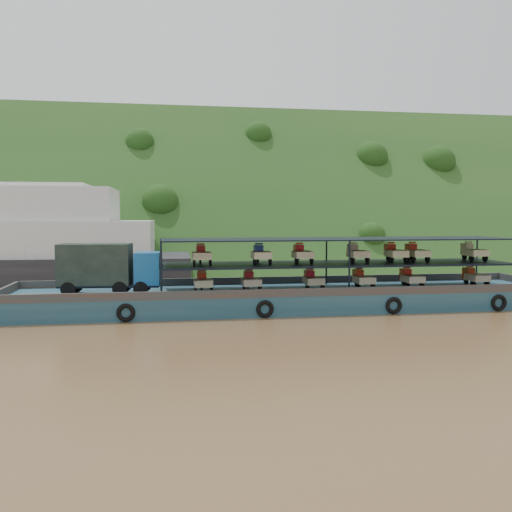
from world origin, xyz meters
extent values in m
plane|color=brown|center=(0.00, 0.00, 0.00)|extent=(160.00, 160.00, 0.00)
cube|color=#173B15|center=(0.00, 36.00, 0.00)|extent=(140.00, 39.60, 39.60)
cube|color=#15374C|center=(-0.59, -0.27, 0.60)|extent=(35.00, 7.00, 1.20)
cube|color=#592D19|center=(-0.59, 3.13, 1.45)|extent=(35.00, 0.20, 0.50)
cube|color=#592D19|center=(-0.59, -3.67, 1.45)|extent=(35.00, 0.20, 0.50)
cube|color=#592D19|center=(-17.99, -0.27, 1.45)|extent=(0.20, 7.00, 0.50)
torus|color=black|center=(-10.59, -3.82, 0.55)|extent=(1.06, 0.26, 1.06)
torus|color=black|center=(-2.59, -3.82, 0.55)|extent=(1.06, 0.26, 1.06)
torus|color=black|center=(5.41, -3.82, 0.55)|extent=(1.06, 0.26, 1.06)
torus|color=black|center=(12.41, -3.82, 0.55)|extent=(1.06, 0.26, 1.06)
cylinder|color=black|center=(-14.08, -1.30, 1.65)|extent=(0.92, 0.39, 0.89)
cylinder|color=black|center=(-13.91, 0.57, 1.65)|extent=(0.92, 0.39, 0.89)
cylinder|color=black|center=(-11.06, -1.57, 1.65)|extent=(0.92, 0.39, 0.89)
cylinder|color=black|center=(-10.89, 0.29, 1.65)|extent=(0.92, 0.39, 0.89)
cylinder|color=black|center=(-9.82, -1.69, 1.65)|extent=(0.92, 0.39, 0.89)
cylinder|color=black|center=(-9.65, 0.18, 1.65)|extent=(0.92, 0.39, 0.89)
cube|color=black|center=(-11.69, -0.58, 1.78)|extent=(6.22, 2.50, 0.18)
cube|color=#155392|center=(-9.38, -0.79, 2.81)|extent=(1.70, 2.27, 1.96)
cube|color=black|center=(-8.62, -0.86, 3.16)|extent=(0.22, 1.78, 0.80)
cube|color=black|center=(-12.57, -0.50, 3.07)|extent=(4.46, 2.52, 2.50)
cube|color=black|center=(2.91, -0.27, 2.86)|extent=(23.00, 5.00, 0.12)
cube|color=black|center=(2.91, -0.27, 4.50)|extent=(23.00, 5.00, 0.08)
cylinder|color=black|center=(-8.59, -2.77, 2.85)|extent=(0.12, 0.12, 3.30)
cylinder|color=black|center=(-8.59, 2.23, 2.85)|extent=(0.12, 0.12, 3.30)
cylinder|color=black|center=(2.91, -2.77, 2.85)|extent=(0.12, 0.12, 3.30)
cylinder|color=black|center=(2.91, 2.23, 2.85)|extent=(0.12, 0.12, 3.30)
cylinder|color=black|center=(14.41, 2.23, 2.85)|extent=(0.12, 0.12, 3.30)
cylinder|color=black|center=(-6.00, 0.78, 1.46)|extent=(0.12, 0.52, 0.52)
cylinder|color=black|center=(-6.50, -1.02, 1.46)|extent=(0.14, 0.52, 0.52)
cylinder|color=black|center=(-5.50, -1.02, 1.46)|extent=(0.14, 0.52, 0.52)
cube|color=beige|center=(-6.00, -0.67, 1.80)|extent=(1.15, 1.50, 0.44)
cube|color=red|center=(-6.00, 0.48, 1.98)|extent=(0.55, 0.80, 0.80)
cube|color=red|center=(-6.00, 0.28, 2.48)|extent=(0.50, 0.10, 0.10)
cylinder|color=black|center=(-2.92, 0.78, 1.46)|extent=(0.12, 0.52, 0.52)
cylinder|color=black|center=(-3.42, -1.02, 1.46)|extent=(0.14, 0.52, 0.52)
cylinder|color=black|center=(-2.42, -1.02, 1.46)|extent=(0.14, 0.52, 0.52)
cube|color=beige|center=(-2.92, -0.67, 1.80)|extent=(1.15, 1.50, 0.44)
cube|color=#B70C15|center=(-2.92, 0.48, 1.98)|extent=(0.55, 0.80, 0.80)
cube|color=#B70C15|center=(-2.92, 0.28, 2.48)|extent=(0.50, 0.10, 0.10)
cylinder|color=black|center=(1.20, 0.78, 1.46)|extent=(0.12, 0.52, 0.52)
cylinder|color=black|center=(0.70, -1.02, 1.46)|extent=(0.14, 0.52, 0.52)
cylinder|color=black|center=(1.70, -1.02, 1.46)|extent=(0.14, 0.52, 0.52)
cube|color=tan|center=(1.20, -0.67, 1.80)|extent=(1.15, 1.50, 0.44)
cube|color=#B30B1B|center=(1.20, 0.48, 1.98)|extent=(0.55, 0.80, 0.80)
cube|color=#B30B1B|center=(1.20, 0.28, 2.48)|extent=(0.50, 0.10, 0.10)
cylinder|color=black|center=(4.62, 0.78, 1.46)|extent=(0.12, 0.52, 0.52)
cylinder|color=black|center=(4.12, -1.02, 1.46)|extent=(0.14, 0.52, 0.52)
cylinder|color=black|center=(5.12, -1.02, 1.46)|extent=(0.14, 0.52, 0.52)
cube|color=beige|center=(4.62, -0.67, 1.80)|extent=(1.15, 1.50, 0.44)
cube|color=#B9250C|center=(4.62, 0.48, 1.98)|extent=(0.55, 0.80, 0.80)
cube|color=#B9250C|center=(4.62, 0.28, 2.48)|extent=(0.50, 0.10, 0.10)
cylinder|color=black|center=(8.06, 0.78, 1.46)|extent=(0.12, 0.52, 0.52)
cylinder|color=black|center=(7.56, -1.02, 1.46)|extent=(0.14, 0.52, 0.52)
cylinder|color=black|center=(8.56, -1.02, 1.46)|extent=(0.14, 0.52, 0.52)
cube|color=beige|center=(8.06, -0.67, 1.80)|extent=(1.15, 1.50, 0.44)
cube|color=red|center=(8.06, 0.48, 1.98)|extent=(0.55, 0.80, 0.80)
cube|color=red|center=(8.06, 0.28, 2.48)|extent=(0.50, 0.10, 0.10)
cylinder|color=black|center=(12.76, 0.78, 1.46)|extent=(0.12, 0.52, 0.52)
cylinder|color=black|center=(12.26, -1.02, 1.46)|extent=(0.14, 0.52, 0.52)
cylinder|color=black|center=(13.26, -1.02, 1.46)|extent=(0.14, 0.52, 0.52)
cube|color=beige|center=(12.76, -0.67, 1.80)|extent=(1.15, 1.50, 0.44)
cube|color=#AA2A0B|center=(12.76, 0.48, 1.98)|extent=(0.55, 0.80, 0.80)
cube|color=#AA2A0B|center=(12.76, 0.28, 2.48)|extent=(0.50, 0.10, 0.10)
cylinder|color=black|center=(-6.06, 0.78, 3.18)|extent=(0.12, 0.52, 0.52)
cylinder|color=black|center=(-6.56, -1.02, 3.18)|extent=(0.14, 0.52, 0.52)
cylinder|color=black|center=(-5.56, -1.02, 3.18)|extent=(0.14, 0.52, 0.52)
cube|color=#C9BA8E|center=(-6.06, -0.67, 3.52)|extent=(1.15, 1.50, 0.44)
cube|color=#AA100B|center=(-6.06, 0.48, 3.70)|extent=(0.55, 0.80, 0.80)
cube|color=#AA100B|center=(-6.06, 0.28, 4.20)|extent=(0.50, 0.10, 0.10)
cylinder|color=black|center=(-2.26, 0.78, 3.18)|extent=(0.12, 0.52, 0.52)
cylinder|color=black|center=(-2.76, -1.02, 3.18)|extent=(0.14, 0.52, 0.52)
cylinder|color=black|center=(-1.76, -1.02, 3.18)|extent=(0.14, 0.52, 0.52)
cube|color=beige|center=(-2.26, -0.67, 3.52)|extent=(1.15, 1.50, 0.44)
cube|color=navy|center=(-2.26, 0.48, 3.70)|extent=(0.55, 0.80, 0.80)
cube|color=navy|center=(-2.26, 0.28, 4.20)|extent=(0.50, 0.10, 0.10)
cylinder|color=black|center=(0.46, 0.78, 3.18)|extent=(0.12, 0.52, 0.52)
cylinder|color=black|center=(-0.04, -1.02, 3.18)|extent=(0.14, 0.52, 0.52)
cylinder|color=black|center=(0.96, -1.02, 3.18)|extent=(0.14, 0.52, 0.52)
cube|color=#C7B88D|center=(0.46, -0.67, 3.52)|extent=(1.15, 1.50, 0.44)
cube|color=red|center=(0.46, 0.48, 3.70)|extent=(0.55, 0.80, 0.80)
cube|color=red|center=(0.46, 0.28, 4.20)|extent=(0.50, 0.10, 0.10)
cylinder|color=black|center=(4.22, 0.78, 3.18)|extent=(0.12, 0.52, 0.52)
cylinder|color=black|center=(3.72, -1.02, 3.18)|extent=(0.14, 0.52, 0.52)
cylinder|color=black|center=(4.72, -1.02, 3.18)|extent=(0.14, 0.52, 0.52)
cube|color=#BFB087|center=(4.22, -0.67, 3.52)|extent=(1.15, 1.50, 0.44)
cube|color=tan|center=(4.22, 0.48, 3.70)|extent=(0.55, 0.80, 0.80)
cube|color=tan|center=(4.22, 0.28, 4.20)|extent=(0.50, 0.10, 0.10)
cylinder|color=black|center=(8.42, 0.78, 3.18)|extent=(0.12, 0.52, 0.52)
cylinder|color=black|center=(7.92, -1.02, 3.18)|extent=(0.14, 0.52, 0.52)
cylinder|color=black|center=(8.92, -1.02, 3.18)|extent=(0.14, 0.52, 0.52)
cube|color=beige|center=(8.42, -0.67, 3.52)|extent=(1.15, 1.50, 0.44)
cube|color=red|center=(8.42, 0.48, 3.70)|extent=(0.55, 0.80, 0.80)
cube|color=red|center=(8.42, 0.28, 4.20)|extent=(0.50, 0.10, 0.10)
cylinder|color=black|center=(12.59, 0.78, 3.18)|extent=(0.12, 0.52, 0.52)
cylinder|color=black|center=(12.09, -1.02, 3.18)|extent=(0.14, 0.52, 0.52)
cylinder|color=black|center=(13.09, -1.02, 3.18)|extent=(0.14, 0.52, 0.52)
cube|color=beige|center=(12.59, -0.67, 3.52)|extent=(1.15, 1.50, 0.44)
cube|color=beige|center=(12.59, 0.48, 3.70)|extent=(0.55, 0.80, 0.80)
cube|color=beige|center=(12.59, 0.28, 4.20)|extent=(0.50, 0.10, 0.10)
cylinder|color=black|center=(6.88, 0.78, 3.18)|extent=(0.12, 0.52, 0.52)
cylinder|color=black|center=(6.38, -1.02, 3.18)|extent=(0.14, 0.52, 0.52)
cylinder|color=black|center=(7.38, -1.02, 3.18)|extent=(0.14, 0.52, 0.52)
cube|color=beige|center=(6.88, -0.67, 3.52)|extent=(1.15, 1.50, 0.44)
cube|color=red|center=(6.88, 0.48, 3.70)|extent=(0.55, 0.80, 0.80)
cube|color=red|center=(6.88, 0.28, 4.20)|extent=(0.50, 0.10, 0.10)
camera|label=1|loc=(-8.54, -36.45, 6.00)|focal=40.00mm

